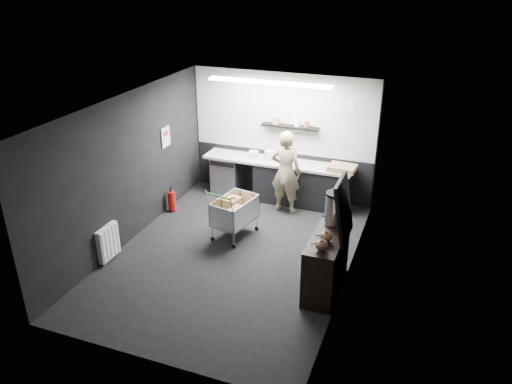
% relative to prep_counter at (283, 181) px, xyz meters
% --- Properties ---
extents(floor, '(5.50, 5.50, 0.00)m').
position_rel_prep_counter_xyz_m(floor, '(-0.14, -2.42, -0.46)').
color(floor, black).
rests_on(floor, ground).
extents(ceiling, '(5.50, 5.50, 0.00)m').
position_rel_prep_counter_xyz_m(ceiling, '(-0.14, -2.42, 2.24)').
color(ceiling, white).
rests_on(ceiling, wall_back).
extents(wall_back, '(5.50, 0.00, 5.50)m').
position_rel_prep_counter_xyz_m(wall_back, '(-0.14, 0.33, 0.89)').
color(wall_back, black).
rests_on(wall_back, floor).
extents(wall_front, '(5.50, 0.00, 5.50)m').
position_rel_prep_counter_xyz_m(wall_front, '(-0.14, -5.17, 0.89)').
color(wall_front, black).
rests_on(wall_front, floor).
extents(wall_left, '(0.00, 5.50, 5.50)m').
position_rel_prep_counter_xyz_m(wall_left, '(-2.14, -2.42, 0.89)').
color(wall_left, black).
rests_on(wall_left, floor).
extents(wall_right, '(0.00, 5.50, 5.50)m').
position_rel_prep_counter_xyz_m(wall_right, '(1.86, -2.42, 0.89)').
color(wall_right, black).
rests_on(wall_right, floor).
extents(kitchen_wall_panel, '(3.95, 0.02, 1.70)m').
position_rel_prep_counter_xyz_m(kitchen_wall_panel, '(-0.14, 0.31, 1.39)').
color(kitchen_wall_panel, silver).
rests_on(kitchen_wall_panel, wall_back).
extents(dado_panel, '(3.95, 0.02, 1.00)m').
position_rel_prep_counter_xyz_m(dado_panel, '(-0.14, 0.31, 0.04)').
color(dado_panel, black).
rests_on(dado_panel, wall_back).
extents(floating_shelf, '(1.20, 0.22, 0.04)m').
position_rel_prep_counter_xyz_m(floating_shelf, '(0.06, 0.20, 1.16)').
color(floating_shelf, black).
rests_on(floating_shelf, wall_back).
extents(wall_clock, '(0.20, 0.03, 0.20)m').
position_rel_prep_counter_xyz_m(wall_clock, '(1.26, 0.30, 1.69)').
color(wall_clock, white).
rests_on(wall_clock, wall_back).
extents(poster, '(0.02, 0.30, 0.40)m').
position_rel_prep_counter_xyz_m(poster, '(-2.12, -1.12, 1.09)').
color(poster, silver).
rests_on(poster, wall_left).
extents(poster_red_band, '(0.02, 0.22, 0.10)m').
position_rel_prep_counter_xyz_m(poster_red_band, '(-2.11, -1.12, 1.16)').
color(poster_red_band, red).
rests_on(poster_red_band, poster).
extents(radiator, '(0.10, 0.50, 0.60)m').
position_rel_prep_counter_xyz_m(radiator, '(-2.08, -3.32, -0.11)').
color(radiator, white).
rests_on(radiator, wall_left).
extents(ceiling_strip, '(2.40, 0.20, 0.04)m').
position_rel_prep_counter_xyz_m(ceiling_strip, '(-0.14, -0.57, 2.21)').
color(ceiling_strip, white).
rests_on(ceiling_strip, ceiling).
extents(prep_counter, '(3.20, 0.61, 0.90)m').
position_rel_prep_counter_xyz_m(prep_counter, '(0.00, 0.00, 0.00)').
color(prep_counter, black).
rests_on(prep_counter, floor).
extents(person, '(0.67, 0.47, 1.74)m').
position_rel_prep_counter_xyz_m(person, '(0.20, -0.45, 0.41)').
color(person, beige).
rests_on(person, floor).
extents(shopping_cart, '(0.73, 1.04, 1.03)m').
position_rel_prep_counter_xyz_m(shopping_cart, '(-0.38, -1.77, 0.03)').
color(shopping_cart, silver).
rests_on(shopping_cart, floor).
extents(sideboard, '(0.54, 1.26, 1.89)m').
position_rel_prep_counter_xyz_m(sideboard, '(1.62, -2.80, 0.14)').
color(sideboard, black).
rests_on(sideboard, floor).
extents(fire_extinguisher, '(0.16, 0.16, 0.52)m').
position_rel_prep_counter_xyz_m(fire_extinguisher, '(-1.99, -1.29, -0.21)').
color(fire_extinguisher, '#AC100B').
rests_on(fire_extinguisher, floor).
extents(cardboard_box, '(0.57, 0.45, 0.11)m').
position_rel_prep_counter_xyz_m(cardboard_box, '(1.26, -0.05, 0.50)').
color(cardboard_box, '#9A7652').
rests_on(cardboard_box, prep_counter).
extents(pink_tub, '(0.20, 0.20, 0.20)m').
position_rel_prep_counter_xyz_m(pink_tub, '(-0.31, 0.00, 0.54)').
color(pink_tub, white).
rests_on(pink_tub, prep_counter).
extents(white_container, '(0.21, 0.17, 0.17)m').
position_rel_prep_counter_xyz_m(white_container, '(-0.65, -0.05, 0.53)').
color(white_container, white).
rests_on(white_container, prep_counter).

